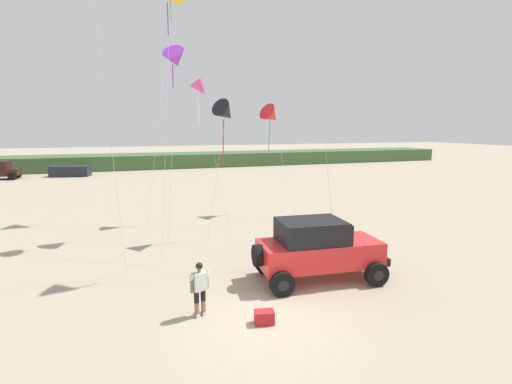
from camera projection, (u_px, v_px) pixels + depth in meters
name	position (u px, v px, depth m)	size (l,w,h in m)	color
ground_plane	(268.00, 320.00, 11.05)	(220.00, 220.00, 0.00)	tan
dune_ridge	(161.00, 160.00, 53.81)	(90.00, 6.93, 1.89)	#426038
jeep	(318.00, 248.00, 13.83)	(4.95, 2.75, 2.26)	red
person_watching	(200.00, 286.00, 11.15)	(0.60, 0.40, 1.67)	#8C664C
cooler_box	(264.00, 317.00, 10.84)	(0.56, 0.36, 0.38)	#B21E23
distant_sedan	(70.00, 171.00, 43.63)	(4.20, 1.70, 1.20)	#1E232D
kite_pink_ribbon	(272.00, 116.00, 24.46)	(1.84, 4.45, 7.08)	red
kite_orange_streamer	(200.00, 88.00, 22.00)	(1.65, 2.87, 8.44)	#E04C93
kite_white_parafoil	(226.00, 113.00, 18.47)	(2.10, 2.01, 6.96)	black
kite_red_delta	(175.00, 59.00, 19.06)	(1.62, 2.54, 9.61)	purple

